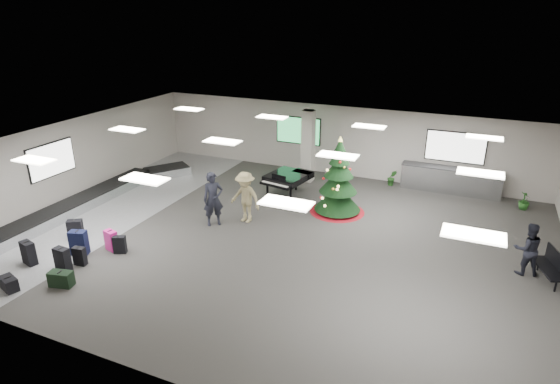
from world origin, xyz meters
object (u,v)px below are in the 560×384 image
at_px(traveler_b, 245,197).
at_px(christmas_tree, 338,187).
at_px(baggage_carousel, 98,197).
at_px(bench, 553,266).
at_px(traveler_a, 213,199).
at_px(traveler_bench, 528,249).
at_px(potted_plant_left, 392,178).
at_px(grand_piano, 287,178).
at_px(service_counter, 450,180).
at_px(potted_plant_right, 524,201).
at_px(pink_suitcase, 111,240).

bearing_deg(traveler_b, christmas_tree, 46.64).
relative_size(baggage_carousel, christmas_tree, 3.26).
height_order(bench, traveler_a, traveler_a).
relative_size(traveler_bench, potted_plant_left, 2.24).
distance_m(grand_piano, bench, 9.93).
xyz_separation_m(service_counter, potted_plant_left, (-2.39, -0.15, -0.19)).
distance_m(baggage_carousel, traveler_b, 6.38).
height_order(grand_piano, traveler_bench, traveler_bench).
bearing_deg(service_counter, baggage_carousel, -152.33).
xyz_separation_m(christmas_tree, bench, (7.02, -2.27, -0.52)).
bearing_deg(traveler_bench, christmas_tree, -36.67).
bearing_deg(traveler_a, baggage_carousel, 138.31).
distance_m(service_counter, bench, 6.92).
bearing_deg(traveler_bench, baggage_carousel, -15.36).
distance_m(traveler_b, potted_plant_right, 10.74).
bearing_deg(pink_suitcase, bench, 31.38).
xyz_separation_m(service_counter, potted_plant_right, (2.80, -0.72, -0.19)).
xyz_separation_m(baggage_carousel, grand_piano, (6.67, 3.70, 0.55)).
height_order(baggage_carousel, service_counter, service_counter).
height_order(bench, traveler_b, traveler_b).
distance_m(bench, potted_plant_right, 5.40).
distance_m(bench, traveler_b, 9.83).
height_order(traveler_a, potted_plant_left, traveler_a).
bearing_deg(pink_suitcase, christmas_tree, 61.16).
xyz_separation_m(pink_suitcase, traveler_a, (2.04, 2.97, 0.65)).
height_order(pink_suitcase, traveler_bench, traveler_bench).
xyz_separation_m(grand_piano, bench, (9.44, -3.07, -0.26)).
distance_m(baggage_carousel, grand_piano, 7.65).
bearing_deg(traveler_b, potted_plant_left, 63.51).
bearing_deg(christmas_tree, baggage_carousel, -162.29).
bearing_deg(pink_suitcase, service_counter, 61.28).
relative_size(christmas_tree, traveler_b, 1.57).
bearing_deg(potted_plant_left, christmas_tree, -110.23).
relative_size(pink_suitcase, christmas_tree, 0.23).
distance_m(traveler_a, traveler_b, 1.15).
height_order(service_counter, potted_plant_right, service_counter).
xyz_separation_m(traveler_a, traveler_b, (0.92, 0.69, -0.04)).
distance_m(pink_suitcase, potted_plant_right, 15.20).
bearing_deg(potted_plant_left, pink_suitcase, -126.82).
bearing_deg(traveler_b, traveler_a, -134.09).
bearing_deg(traveler_bench, traveler_b, -17.93).
distance_m(pink_suitcase, christmas_tree, 8.22).
xyz_separation_m(bench, potted_plant_left, (-5.66, 5.95, -0.14)).
bearing_deg(bench, potted_plant_left, 115.07).
bearing_deg(traveler_a, potted_plant_left, 10.00).
bearing_deg(grand_piano, traveler_b, -87.03).
relative_size(baggage_carousel, potted_plant_left, 13.50).
xyz_separation_m(bench, traveler_bench, (-0.69, 0.17, 0.31)).
bearing_deg(service_counter, potted_plant_left, -176.41).
xyz_separation_m(traveler_a, potted_plant_left, (5.07, 6.54, -0.63)).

